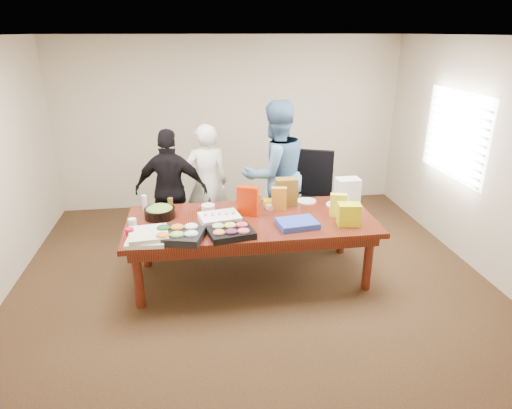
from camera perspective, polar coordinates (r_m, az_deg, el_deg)
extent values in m
cube|color=#47301E|center=(5.38, -0.57, -9.32)|extent=(5.50, 5.00, 0.02)
cube|color=white|center=(4.63, -0.70, 21.02)|extent=(5.50, 5.00, 0.02)
cube|color=beige|center=(7.25, -3.31, 10.31)|extent=(5.50, 0.04, 2.70)
cube|color=beige|center=(2.58, 6.95, -11.37)|extent=(5.50, 0.04, 2.70)
cube|color=beige|center=(5.86, 27.23, 5.28)|extent=(0.04, 5.00, 2.70)
cube|color=white|center=(6.29, 24.20, 8.17)|extent=(0.03, 1.40, 1.10)
cube|color=beige|center=(6.27, 23.89, 8.18)|extent=(0.04, 1.36, 1.00)
cube|color=#4C1C0F|center=(5.20, -0.59, -5.67)|extent=(2.80, 1.20, 0.75)
cube|color=black|center=(6.12, 8.01, 0.60)|extent=(0.78, 0.78, 1.17)
imported|color=silver|center=(6.05, -6.36, 2.70)|extent=(0.64, 0.46, 1.63)
imported|color=teal|center=(5.88, 2.46, 3.89)|extent=(1.13, 1.00, 1.95)
imported|color=black|center=(5.89, -10.85, 1.82)|extent=(0.99, 0.54, 1.61)
cube|color=black|center=(4.62, -10.06, -3.94)|extent=(0.60, 0.53, 0.08)
cube|color=black|center=(4.63, -3.26, -3.63)|extent=(0.52, 0.44, 0.07)
cube|color=white|center=(4.98, -4.70, -1.76)|extent=(0.49, 0.40, 0.08)
cylinder|color=black|center=(5.18, -12.27, -1.06)|extent=(0.36, 0.36, 0.11)
cube|color=#2940A7|center=(4.87, 5.32, -2.43)|extent=(0.46, 0.37, 0.06)
cube|color=#B12000|center=(5.08, -1.08, 0.46)|extent=(0.26, 0.18, 0.35)
cube|color=#FDFF38|center=(5.14, 10.52, -0.12)|extent=(0.20, 0.12, 0.28)
cube|color=orange|center=(5.26, 2.98, 0.76)|extent=(0.19, 0.11, 0.28)
cylinder|color=white|center=(5.43, -1.49, 0.75)|extent=(0.10, 0.10, 0.15)
cylinder|color=#FEFD2B|center=(5.38, -0.78, 0.57)|extent=(0.06, 0.06, 0.16)
cylinder|color=brown|center=(5.27, -10.92, -0.14)|extent=(0.07, 0.07, 0.18)
cylinder|color=silver|center=(5.40, -14.16, 0.20)|extent=(0.07, 0.07, 0.19)
cube|color=#ECA205|center=(5.40, 2.26, 0.20)|extent=(0.24, 0.15, 0.08)
cube|color=olive|center=(5.50, -0.88, 0.79)|extent=(0.28, 0.16, 0.11)
cube|color=brown|center=(5.40, 3.91, 1.63)|extent=(0.26, 0.15, 0.34)
cylinder|color=red|center=(4.72, -15.90, -3.64)|extent=(0.09, 0.09, 0.11)
cylinder|color=silver|center=(4.94, -15.58, -2.47)|extent=(0.10, 0.10, 0.12)
cylinder|color=white|center=(4.94, -15.58, -2.44)|extent=(0.11, 0.11, 0.12)
cube|color=white|center=(4.65, -13.88, -4.33)|extent=(0.41, 0.41, 0.04)
cube|color=beige|center=(4.65, -13.66, -3.72)|extent=(0.43, 0.43, 0.04)
cylinder|color=silver|center=(5.52, 10.45, -0.03)|extent=(0.33, 0.33, 0.02)
cylinder|color=silver|center=(5.58, 6.50, 0.45)|extent=(0.31, 0.31, 0.02)
cylinder|color=silver|center=(5.33, 2.03, -0.23)|extent=(0.17, 0.17, 0.06)
cylinder|color=silver|center=(5.31, -6.19, -0.37)|extent=(0.20, 0.20, 0.06)
cube|color=white|center=(5.61, 11.67, 1.80)|extent=(0.28, 0.20, 0.30)
cube|color=yellow|center=(4.96, 11.86, -1.24)|extent=(0.26, 0.20, 0.24)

